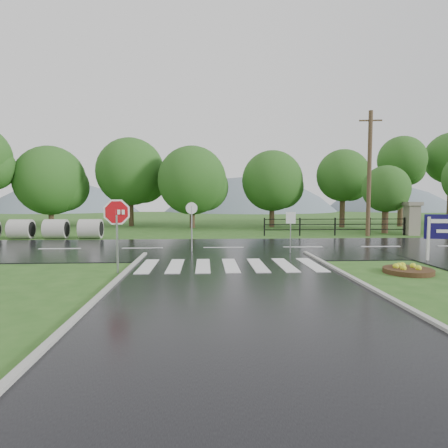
{
  "coord_description": "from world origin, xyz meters",
  "views": [
    {
      "loc": [
        -0.93,
        -8.45,
        2.51
      ],
      "look_at": [
        -0.19,
        6.0,
        1.5
      ],
      "focal_mm": 30.0,
      "sensor_mm": 36.0,
      "label": 1
    }
  ],
  "objects": [
    {
      "name": "stop_sign",
      "position": [
        -3.84,
        4.07,
        1.83
      ],
      "size": [
        1.14,
        0.28,
        2.63
      ],
      "color": "#939399",
      "rests_on": "ground"
    },
    {
      "name": "treeline",
      "position": [
        1.0,
        24.0,
        0.0
      ],
      "size": [
        83.2,
        5.2,
        10.0
      ],
      "color": "#225319",
      "rests_on": "ground"
    },
    {
      "name": "main_road",
      "position": [
        0.0,
        10.0,
        0.0
      ],
      "size": [
        90.0,
        8.0,
        0.04
      ],
      "primitive_type": "cube",
      "color": "black",
      "rests_on": "ground"
    },
    {
      "name": "entrance_tree_left",
      "position": [
        11.9,
        17.5,
        3.14
      ],
      "size": [
        3.3,
        3.3,
        4.81
      ],
      "color": "#3D2B1C",
      "rests_on": "ground"
    },
    {
      "name": "flower_bed",
      "position": [
        5.85,
        3.56,
        0.12
      ],
      "size": [
        1.6,
        1.6,
        0.32
      ],
      "color": "#332111",
      "rests_on": "ground"
    },
    {
      "name": "hills",
      "position": [
        3.49,
        65.0,
        -15.54
      ],
      "size": [
        102.0,
        48.0,
        48.0
      ],
      "color": "slate",
      "rests_on": "ground"
    },
    {
      "name": "culvert_pipes",
      "position": [
        -12.2,
        15.0,
        0.6
      ],
      "size": [
        9.7,
        1.2,
        1.2
      ],
      "color": "#9E9B93",
      "rests_on": "ground"
    },
    {
      "name": "crosswalk",
      "position": [
        0.0,
        5.0,
        0.06
      ],
      "size": [
        6.5,
        2.8,
        0.02
      ],
      "color": "silver",
      "rests_on": "ground"
    },
    {
      "name": "utility_pole_east",
      "position": [
        9.76,
        15.5,
        4.13
      ],
      "size": [
        1.44,
        0.28,
        8.12
      ],
      "color": "#473523",
      "rests_on": "ground"
    },
    {
      "name": "fence_west",
      "position": [
        7.75,
        16.0,
        0.72
      ],
      "size": [
        9.58,
        0.08,
        1.2
      ],
      "color": "black",
      "rests_on": "ground"
    },
    {
      "name": "ground",
      "position": [
        0.0,
        0.0,
        0.0
      ],
      "size": [
        120.0,
        120.0,
        0.0
      ],
      "primitive_type": "plane",
      "color": "#2C581D",
      "rests_on": "ground"
    },
    {
      "name": "reg_sign_round",
      "position": [
        -1.54,
        8.74,
        1.45
      ],
      "size": [
        0.54,
        0.08,
        2.31
      ],
      "color": "#939399",
      "rests_on": "ground"
    },
    {
      "name": "pillar_west",
      "position": [
        13.0,
        16.0,
        1.18
      ],
      "size": [
        1.0,
        1.0,
        2.24
      ],
      "color": "gray",
      "rests_on": "ground"
    },
    {
      "name": "reg_sign_small",
      "position": [
        2.89,
        7.98,
        1.36
      ],
      "size": [
        0.41,
        0.1,
        1.89
      ],
      "color": "#939399",
      "rests_on": "ground"
    }
  ]
}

